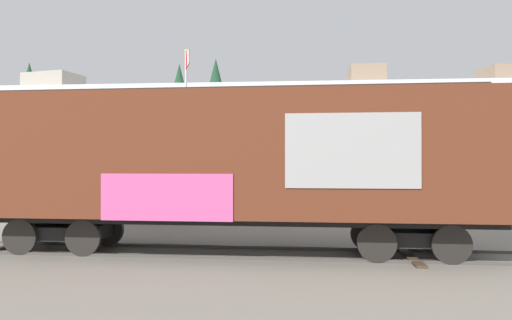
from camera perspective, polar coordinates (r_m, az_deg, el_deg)
The scene contains 7 objects.
ground_plane at distance 11.81m, azimuth -1.43°, elevation -11.90°, with size 260.00×260.00×0.00m, color slate.
track at distance 11.91m, azimuth -4.93°, elevation -11.61°, with size 60.02×3.43×0.08m.
freight_car at distance 11.62m, azimuth -3.37°, elevation 0.20°, with size 13.63×3.07×4.33m.
flagpole at distance 23.27m, azimuth -8.90°, elevation 6.76°, with size 0.59×1.43×8.27m.
hillside at distance 67.59m, azimuth 3.61°, elevation 2.65°, with size 138.65×32.83×16.67m.
parked_car_black at distance 19.05m, azimuth -11.67°, elevation -4.88°, with size 4.36×2.23×1.69m.
parked_car_white at distance 18.33m, azimuth 5.44°, elevation -4.88°, with size 4.89×2.35×1.81m.
Camera 1 is at (1.24, -11.51, 2.36)m, focal length 31.21 mm.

